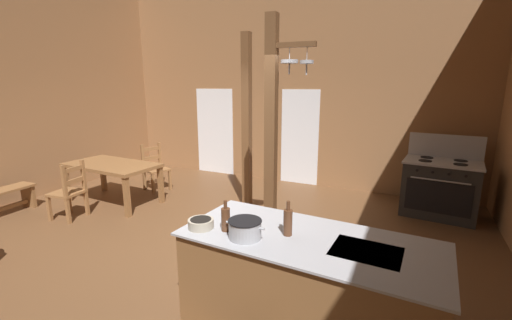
% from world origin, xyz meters
% --- Properties ---
extents(ground_plane, '(8.66, 7.88, 0.10)m').
position_xyz_m(ground_plane, '(0.00, 0.00, -0.05)').
color(ground_plane, brown).
extents(wall_back, '(8.66, 0.14, 4.64)m').
position_xyz_m(wall_back, '(0.00, 3.61, 2.32)').
color(wall_back, '#93663F').
rests_on(wall_back, ground_plane).
extents(glazed_door_back_left, '(1.00, 0.01, 2.05)m').
position_xyz_m(glazed_door_back_left, '(-1.77, 3.54, 1.02)').
color(glazed_door_back_left, white).
rests_on(glazed_door_back_left, ground_plane).
extents(glazed_panel_back_right, '(0.84, 0.01, 2.05)m').
position_xyz_m(glazed_panel_back_right, '(0.39, 3.54, 1.02)').
color(glazed_panel_back_right, white).
rests_on(glazed_panel_back_right, ground_plane).
extents(kitchen_island, '(2.21, 1.08, 0.89)m').
position_xyz_m(kitchen_island, '(1.91, -0.82, 0.44)').
color(kitchen_island, brown).
rests_on(kitchen_island, ground_plane).
extents(stove_range, '(1.22, 0.92, 1.32)m').
position_xyz_m(stove_range, '(3.10, 2.75, 0.48)').
color(stove_range, '#282828').
rests_on(stove_range, ground_plane).
extents(support_post_with_pot_rack, '(0.62, 0.22, 2.99)m').
position_xyz_m(support_post_with_pot_rack, '(0.98, 0.61, 1.59)').
color(support_post_with_pot_rack, brown).
rests_on(support_post_with_pot_rack, ground_plane).
extents(support_post_center, '(0.14, 0.14, 2.99)m').
position_xyz_m(support_post_center, '(-0.00, 1.79, 1.49)').
color(support_post_center, brown).
rests_on(support_post_center, ground_plane).
extents(dining_table, '(1.74, 0.97, 0.74)m').
position_xyz_m(dining_table, '(-2.31, 0.87, 0.65)').
color(dining_table, brown).
rests_on(dining_table, ground_plane).
extents(ladderback_chair_near_window, '(0.57, 0.57, 0.95)m').
position_xyz_m(ladderback_chair_near_window, '(-2.16, 1.82, 0.45)').
color(ladderback_chair_near_window, olive).
rests_on(ladderback_chair_near_window, ground_plane).
extents(ladderback_chair_by_post, '(0.50, 0.50, 0.95)m').
position_xyz_m(ladderback_chair_by_post, '(-2.32, -0.00, 0.45)').
color(ladderback_chair_by_post, olive).
rests_on(ladderback_chair_by_post, ground_plane).
extents(stockpot_on_counter, '(0.35, 0.28, 0.16)m').
position_xyz_m(stockpot_on_counter, '(1.42, -1.05, 0.97)').
color(stockpot_on_counter, '#A8AAB2').
rests_on(stockpot_on_counter, kitchen_island).
extents(mixing_bowl_on_counter, '(0.23, 0.23, 0.08)m').
position_xyz_m(mixing_bowl_on_counter, '(0.98, -1.04, 0.93)').
color(mixing_bowl_on_counter, '#B2A893').
rests_on(mixing_bowl_on_counter, kitchen_island).
extents(bottle_tall_on_counter, '(0.08, 0.08, 0.30)m').
position_xyz_m(bottle_tall_on_counter, '(1.73, -0.84, 1.01)').
color(bottle_tall_on_counter, '#56331E').
rests_on(bottle_tall_on_counter, kitchen_island).
extents(bottle_short_on_counter, '(0.08, 0.08, 0.28)m').
position_xyz_m(bottle_short_on_counter, '(1.21, -0.99, 1.00)').
color(bottle_short_on_counter, '#56331E').
rests_on(bottle_short_on_counter, kitchen_island).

